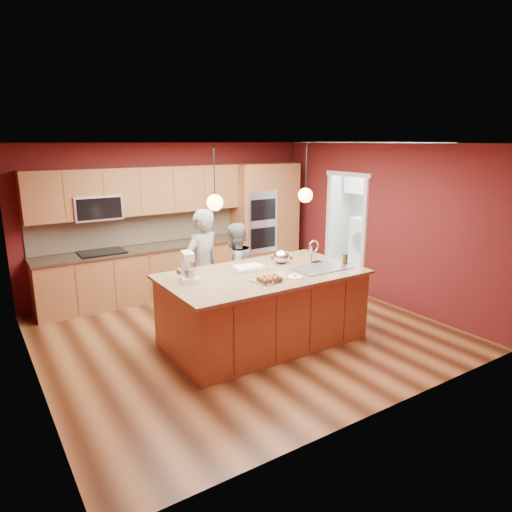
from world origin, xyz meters
TOP-DOWN VIEW (x-y plane):
  - floor at (0.00, 0.00)m, footprint 5.50×5.50m
  - ceiling at (0.00, 0.00)m, footprint 5.50×5.50m
  - wall_back at (0.00, 2.50)m, footprint 5.50×0.00m
  - wall_front at (0.00, -2.50)m, footprint 5.50×0.00m
  - wall_left at (-2.75, 0.00)m, footprint 0.00×5.00m
  - wall_right at (2.75, 0.00)m, footprint 0.00×5.00m
  - cabinet_run at (-0.68, 2.25)m, footprint 3.74×0.64m
  - oven_column at (1.85, 2.19)m, footprint 1.30×0.62m
  - doorway_trim at (2.73, 0.80)m, footprint 0.08×1.11m
  - laundry_room at (4.35, 1.20)m, footprint 2.60×2.70m
  - pendant_left at (-0.64, -0.40)m, footprint 0.20×0.20m
  - pendant_right at (0.77, -0.40)m, footprint 0.20×0.20m
  - island at (0.08, -0.40)m, footprint 2.71×1.51m
  - person_left at (-0.35, 0.61)m, footprint 0.75×0.62m
  - person_right at (0.22, 0.61)m, footprint 0.83×0.70m
  - stand_mixer at (-0.94, -0.20)m, footprint 0.26×0.31m
  - sheet_cake at (-0.00, -0.15)m, footprint 0.48×0.37m
  - cooling_rack at (-0.05, -0.72)m, footprint 0.49×0.42m
  - mixing_bowl at (0.58, -0.13)m, footprint 0.24×0.24m
  - plate at (0.29, -0.81)m, footprint 0.19×0.19m
  - tumbler at (1.32, -0.67)m, footprint 0.08×0.08m
  - phone at (1.04, -0.36)m, footprint 0.15×0.08m
  - cupcakes_left at (-0.85, 0.12)m, footprint 0.16×0.24m
  - cupcakes_rack at (-0.10, -0.80)m, footprint 0.31×0.23m
  - cupcakes_right at (0.72, 0.07)m, footprint 0.31×0.23m
  - washer at (4.17, 0.77)m, footprint 0.70×0.72m
  - dryer at (4.22, 1.53)m, footprint 0.79×0.81m

SIDE VIEW (x-z plane):
  - floor at x=0.00m, z-range 0.00..0.00m
  - island at x=0.08m, z-range -0.18..1.20m
  - washer at x=4.17m, z-range 0.00..1.07m
  - dryer at x=4.22m, z-range 0.00..1.09m
  - person_right at x=0.22m, z-range 0.00..1.51m
  - person_left at x=-0.35m, z-range 0.00..1.77m
  - cabinet_run at x=-0.68m, z-range -0.17..2.13m
  - phone at x=1.04m, z-range 1.00..1.01m
  - plate at x=0.29m, z-range 1.00..1.01m
  - cooling_rack at x=-0.05m, z-range 1.00..1.02m
  - sheet_cake at x=0.00m, z-range 1.00..1.04m
  - cupcakes_right at x=0.72m, z-range 1.00..1.07m
  - cupcakes_left at x=-0.85m, z-range 1.00..1.07m
  - cupcakes_rack at x=-0.10m, z-range 1.01..1.08m
  - doorway_trim at x=2.73m, z-range -0.05..2.15m
  - tumbler at x=1.32m, z-range 1.00..1.15m
  - mixing_bowl at x=0.58m, z-range 0.99..1.20m
  - oven_column at x=1.85m, z-range 0.00..2.30m
  - stand_mixer at x=-0.94m, z-range 0.97..1.35m
  - wall_back at x=0.00m, z-range -1.40..4.10m
  - wall_front at x=0.00m, z-range -1.40..4.10m
  - wall_left at x=-2.75m, z-range -1.15..3.85m
  - wall_right at x=2.75m, z-range -1.15..3.85m
  - laundry_room at x=4.35m, z-range 0.60..3.30m
  - pendant_left at x=-0.64m, z-range 1.60..2.40m
  - pendant_right at x=0.77m, z-range 1.60..2.40m
  - ceiling at x=0.00m, z-range 2.70..2.70m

